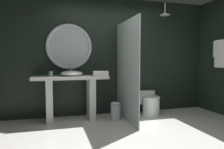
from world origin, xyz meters
name	(u,v)px	position (x,y,z in m)	size (l,w,h in m)	color
ground_plane	(147,144)	(0.00, 0.00, 0.00)	(5.76, 5.76, 0.00)	silver
back_wall_panel	(112,56)	(0.00, 1.90, 1.30)	(4.80, 0.10, 2.60)	black
vanity_counter	(71,92)	(-0.97, 1.56, 0.57)	(1.49, 0.54, 0.90)	silver
vessel_sink	(72,73)	(-0.95, 1.53, 0.95)	(0.44, 0.36, 0.23)	white
tumbler_cup	(51,74)	(-1.35, 1.50, 0.95)	(0.08, 0.08, 0.10)	silver
tissue_box	(99,73)	(-0.37, 1.56, 0.94)	(0.14, 0.11, 0.08)	#282D28
round_wall_mirror	(69,47)	(-0.97, 1.81, 1.50)	(0.96, 0.07, 0.96)	silver
shower_glass_panel	(127,71)	(0.11, 1.21, 1.00)	(0.02, 1.28, 2.00)	silver
rain_shower_head	(165,14)	(1.12, 1.54, 2.24)	(0.21, 0.21, 0.29)	silver
hanging_bathrobe	(224,52)	(2.21, 0.96, 1.38)	(0.20, 0.56, 0.66)	silver
toilet	(150,103)	(0.77, 1.52, 0.25)	(0.39, 0.55, 0.51)	white
waste_bin	(116,111)	(-0.09, 1.33, 0.18)	(0.20, 0.20, 0.37)	silver
folded_hand_towel	(101,74)	(-0.38, 1.39, 0.95)	(0.30, 0.14, 0.10)	silver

